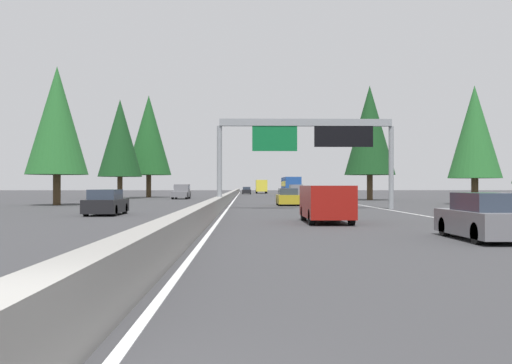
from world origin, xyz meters
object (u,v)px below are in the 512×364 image
object	(u,v)px
oncoming_near	(106,203)
oncoming_far	(182,192)
conifer_right_mid	(370,130)
sedan_mid_right	(486,218)
conifer_right_near	(475,132)
pickup_near_center	(297,191)
sedan_far_right	(247,191)
conifer_left_near	(57,121)
conifer_left_mid	(120,138)
sign_gantry_overhead	(308,137)
minivan_far_left	(326,202)
conifer_left_far	(149,135)
sedan_distant_b	(288,197)
bus_mid_center	(291,186)
box_truck_far_center	(261,186)

from	to	relation	value
oncoming_near	oncoming_far	size ratio (longest dim) A/B	0.79
conifer_right_mid	sedan_mid_right	bearing A→B (deg)	171.98
conifer_right_near	pickup_near_center	bearing A→B (deg)	20.63
oncoming_near	oncoming_far	distance (m)	42.17
sedan_far_right	conifer_left_near	world-z (taller)	conifer_left_near
conifer_left_mid	conifer_right_near	bearing A→B (deg)	-124.48
sign_gantry_overhead	pickup_near_center	bearing A→B (deg)	-3.94
minivan_far_left	sedan_far_right	world-z (taller)	minivan_far_left
conifer_right_near	sign_gantry_overhead	bearing A→B (deg)	123.93
oncoming_near	conifer_left_far	world-z (taller)	conifer_left_far
sedan_mid_right	minivan_far_left	distance (m)	9.49
conifer_right_near	sedan_distant_b	bearing A→B (deg)	98.10
sedan_distant_b	bus_mid_center	xyz separation A→B (m)	(48.28, -3.99, 1.03)
conifer_left_mid	sign_gantry_overhead	bearing A→B (deg)	-150.08
conifer_right_near	conifer_right_mid	world-z (taller)	conifer_right_mid
bus_mid_center	pickup_near_center	bearing A→B (deg)	-179.98
sedan_distant_b	sedan_mid_right	bearing A→B (deg)	-173.38
bus_mid_center	oncoming_far	size ratio (longest dim) A/B	2.05
oncoming_near	minivan_far_left	bearing A→B (deg)	57.70
conifer_left_near	oncoming_far	bearing A→B (deg)	-18.48
oncoming_far	conifer_left_far	world-z (taller)	conifer_left_far
oncoming_near	conifer_left_mid	bearing A→B (deg)	-169.17
oncoming_far	conifer_right_mid	distance (m)	24.92
minivan_far_left	conifer_right_near	world-z (taller)	conifer_right_near
oncoming_near	conifer_right_mid	size ratio (longest dim) A/B	0.33
sedan_far_right	conifer_left_far	distance (m)	36.48
bus_mid_center	conifer_right_near	world-z (taller)	conifer_right_near
bus_mid_center	conifer_right_mid	world-z (taller)	conifer_right_mid
sedan_far_right	pickup_near_center	world-z (taller)	pickup_near_center
pickup_near_center	conifer_left_mid	distance (m)	26.85
box_truck_far_center	pickup_near_center	distance (m)	43.45
sedan_far_right	oncoming_near	size ratio (longest dim) A/B	1.00
sedan_distant_b	pickup_near_center	xyz separation A→B (m)	(37.29, -4.00, 0.23)
minivan_far_left	sedan_mid_right	bearing A→B (deg)	-156.59
sedan_distant_b	conifer_right_mid	distance (m)	23.20
sedan_distant_b	conifer_left_mid	size ratio (longest dim) A/B	0.33
oncoming_near	conifer_right_near	xyz separation A→B (m)	(19.02, -28.79, 5.87)
minivan_far_left	conifer_left_mid	xyz separation A→B (m)	(52.05, 20.23, 7.04)
sedan_distant_b	pickup_near_center	distance (m)	37.50
oncoming_far	conifer_left_near	distance (m)	26.68
oncoming_far	conifer_right_near	size ratio (longest dim) A/B	0.52
oncoming_near	conifer_right_near	distance (m)	35.00
sedan_mid_right	conifer_left_near	bearing A→B (deg)	35.23
conifer_right_near	conifer_left_near	bearing A→B (deg)	92.17
bus_mid_center	pickup_near_center	xyz separation A→B (m)	(-10.99, -0.00, -0.80)
sedan_distant_b	conifer_left_mid	world-z (taller)	conifer_left_mid
sedan_mid_right	conifer_right_near	size ratio (longest dim) A/B	0.41
conifer_left_far	conifer_left_near	bearing A→B (deg)	176.08
bus_mid_center	sedan_mid_right	bearing A→B (deg)	179.86
sedan_far_right	pickup_near_center	xyz separation A→B (m)	(-30.89, -7.33, 0.23)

